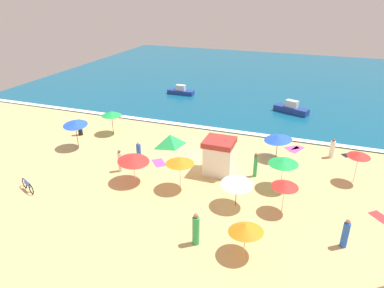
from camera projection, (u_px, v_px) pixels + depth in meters
The scene contains 30 objects.
ground_plane at pixel (195, 158), 28.10m from camera, with size 60.00×60.00×0.00m, color #D8B775.
ocean_water at pixel (258, 78), 52.02m from camera, with size 60.00×44.00×0.10m, color #0F567A.
wave_breaker_foam at pixel (217, 129), 33.44m from camera, with size 57.00×0.70×0.01m, color white.
lifeguard_cabana at pixel (219, 156), 25.51m from camera, with size 2.16×2.12×2.59m.
beach_umbrella_0 at pixel (133, 159), 24.05m from camera, with size 2.77×2.75×2.05m.
beach_umbrella_1 at pixel (284, 161), 23.19m from camera, with size 2.78×2.78×2.23m.
beach_umbrella_2 at pixel (359, 154), 23.81m from camera, with size 1.89×1.91×2.38m.
beach_umbrella_3 at pixel (237, 182), 21.37m from camera, with size 2.39×2.41×1.97m.
beach_umbrella_4 at pixel (278, 138), 27.38m from camera, with size 3.02×3.01×2.07m.
beach_umbrella_5 at pixel (246, 228), 17.47m from camera, with size 2.49×2.47×1.95m.
beach_umbrella_6 at pixel (285, 184), 20.72m from camera, with size 2.10×2.11×2.12m.
beach_umbrella_7 at pixel (180, 161), 23.12m from camera, with size 2.39×2.39×2.23m.
beach_umbrella_8 at pixel (111, 113), 31.95m from camera, with size 1.88×1.87×2.19m.
beach_umbrella_9 at pixel (75, 123), 29.05m from camera, with size 2.59×2.60×2.46m.
beach_tent at pixel (170, 140), 29.94m from camera, with size 2.65×2.67×1.09m.
parked_bicycle at pixel (28, 185), 23.53m from camera, with size 1.68×0.81×0.76m.
beachgoer_0 at pixel (332, 149), 27.91m from camera, with size 0.40×0.40×1.64m.
beachgoer_2 at pixel (345, 234), 18.29m from camera, with size 0.50×0.50×1.73m.
beachgoer_3 at pixel (120, 161), 25.82m from camera, with size 0.46×0.46×1.72m.
beachgoer_4 at pixel (196, 230), 18.47m from camera, with size 0.52×0.52×1.93m.
beachgoer_5 at pixel (80, 127), 32.10m from camera, with size 0.56×0.56×1.62m.
beachgoer_6 at pixel (255, 165), 25.05m from camera, with size 0.38×0.38×1.85m.
beachgoer_8 at pixel (139, 151), 27.59m from camera, with size 0.40×0.40×1.52m.
beach_towel_0 at pixel (297, 149), 29.56m from camera, with size 1.26×1.77×0.01m.
beach_towel_1 at pixel (292, 148), 29.82m from camera, with size 1.35×1.27×0.01m.
beach_towel_2 at pixel (382, 218), 20.85m from camera, with size 1.50×1.56×0.01m.
beach_towel_3 at pixel (159, 163), 27.34m from camera, with size 1.55×1.58×0.01m.
beach_towel_4 at pixel (351, 155), 28.62m from camera, with size 1.69×1.48×0.01m.
small_boat_0 at pixel (181, 91), 43.94m from camera, with size 3.31×1.08×1.18m.
small_boat_1 at pixel (291, 109), 37.51m from camera, with size 3.85×2.33×1.38m.
Camera 1 is at (8.33, -23.67, 12.70)m, focal length 32.72 mm.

